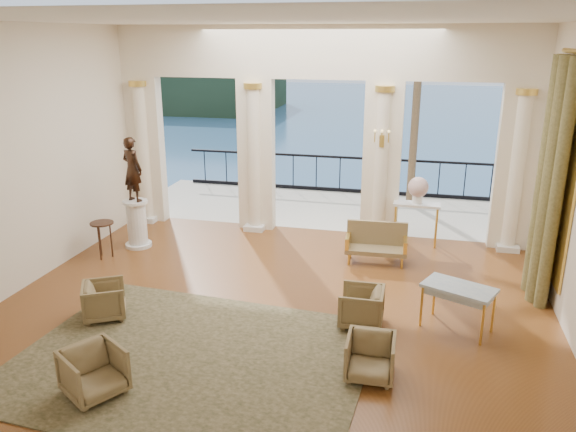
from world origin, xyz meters
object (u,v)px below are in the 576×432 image
(statue, at_px, (132,169))
(console_table, at_px, (417,210))
(armchair_a, at_px, (93,370))
(armchair_c, at_px, (361,305))
(side_table, at_px, (102,227))
(armchair_d, at_px, (104,299))
(pedestal, at_px, (137,225))
(armchair_b, at_px, (370,355))
(settee, at_px, (376,243))
(game_table, at_px, (459,291))

(statue, relative_size, console_table, 1.38)
(console_table, bearing_deg, armchair_a, -119.75)
(armchair_c, bearing_deg, side_table, -106.80)
(armchair_a, xyz_separation_m, console_table, (3.74, 6.35, 0.42))
(armchair_d, bearing_deg, armchair_c, -109.60)
(pedestal, xyz_separation_m, statue, (-0.00, -0.00, 1.19))
(armchair_b, bearing_deg, armchair_d, 170.07)
(armchair_a, relative_size, console_table, 0.71)
(pedestal, xyz_separation_m, side_table, (-0.36, -0.74, 0.15))
(settee, bearing_deg, console_table, 55.56)
(armchair_c, xyz_separation_m, console_table, (0.72, 3.81, 0.42))
(armchair_b, height_order, armchair_c, armchair_c)
(armchair_a, bearing_deg, armchair_d, 59.68)
(statue, bearing_deg, armchair_d, 128.26)
(game_table, bearing_deg, pedestal, -173.84)
(armchair_d, distance_m, statue, 3.45)
(armchair_d, bearing_deg, side_table, 1.36)
(armchair_a, height_order, pedestal, pedestal)
(armchair_a, bearing_deg, pedestal, 54.33)
(armchair_a, xyz_separation_m, settee, (3.02, 5.19, 0.05))
(armchair_a, xyz_separation_m, game_table, (4.44, 2.75, 0.29))
(armchair_d, bearing_deg, settee, -79.52)
(armchair_a, xyz_separation_m, armchair_c, (3.02, 2.54, -0.01))
(game_table, bearing_deg, armchair_c, -147.33)
(statue, distance_m, side_table, 1.32)
(armchair_d, bearing_deg, statue, -11.14)
(pedestal, distance_m, statue, 1.19)
(armchair_c, distance_m, settee, 2.64)
(armchair_b, xyz_separation_m, pedestal, (-5.25, 3.67, 0.17))
(armchair_b, height_order, armchair_d, armchair_d)
(armchair_b, bearing_deg, console_table, 84.04)
(armchair_a, distance_m, statue, 5.39)
(armchair_b, distance_m, game_table, 1.98)
(armchair_a, xyz_separation_m, armchair_b, (3.29, 1.17, -0.02))
(armchair_a, bearing_deg, console_table, 1.79)
(armchair_c, distance_m, pedestal, 5.49)
(side_table, bearing_deg, settee, 11.46)
(settee, height_order, game_table, settee)
(console_table, height_order, side_table, console_table)
(game_table, height_order, side_table, side_table)
(game_table, xyz_separation_m, pedestal, (-6.40, 2.09, -0.15))
(armchair_c, bearing_deg, armchair_b, 10.76)
(settee, distance_m, game_table, 2.83)
(armchair_b, distance_m, settee, 4.03)
(armchair_c, distance_m, statue, 5.65)
(armchair_c, height_order, console_table, console_table)
(armchair_b, xyz_separation_m, settee, (-0.28, 4.02, 0.07))
(armchair_a, height_order, console_table, console_table)
(statue, bearing_deg, console_table, -145.47)
(armchair_a, bearing_deg, statue, 54.33)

